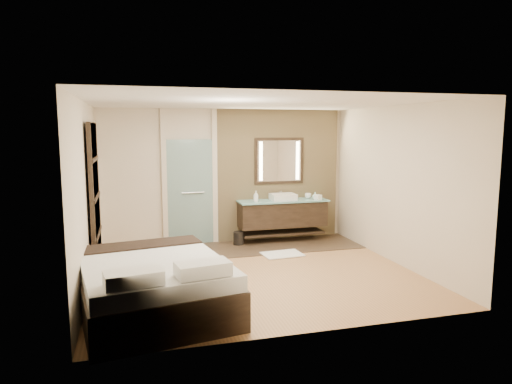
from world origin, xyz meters
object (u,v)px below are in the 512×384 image
object	(u,v)px
mirror_unit	(279,161)
bed	(153,285)
waste_bin	(239,238)
vanity	(283,214)

from	to	relation	value
mirror_unit	bed	world-z (taller)	mirror_unit
mirror_unit	bed	bearing A→B (deg)	-129.66
mirror_unit	waste_bin	world-z (taller)	mirror_unit
vanity	waste_bin	xyz separation A→B (m)	(-0.94, -0.07, -0.45)
bed	waste_bin	bearing A→B (deg)	49.70
waste_bin	mirror_unit	bearing A→B (deg)	17.99
vanity	bed	size ratio (longest dim) A/B	0.77
mirror_unit	vanity	bearing A→B (deg)	-90.00
vanity	waste_bin	bearing A→B (deg)	-175.88
mirror_unit	waste_bin	bearing A→B (deg)	-162.01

